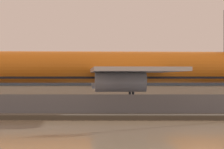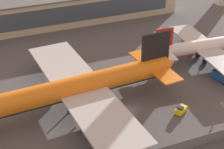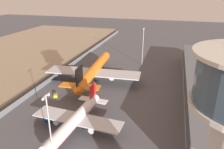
{
  "view_description": "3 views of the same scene",
  "coord_description": "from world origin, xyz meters",
  "px_view_note": "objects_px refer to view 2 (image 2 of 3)",
  "views": [
    {
      "loc": [
        -10.72,
        -75.8,
        4.38
      ],
      "look_at": [
        -11.22,
        7.58,
        4.79
      ],
      "focal_mm": 85.0,
      "sensor_mm": 36.0,
      "label": 1
    },
    {
      "loc": [
        -29.35,
        -62.0,
        49.73
      ],
      "look_at": [
        0.26,
        9.99,
        4.08
      ],
      "focal_mm": 60.0,
      "sensor_mm": 36.0,
      "label": 2
    },
    {
      "loc": [
        86.3,
        42.64,
        44.91
      ],
      "look_at": [
        -7.97,
        15.45,
        5.68
      ],
      "focal_mm": 35.0,
      "sensor_mm": 36.0,
      "label": 3
    }
  ],
  "objects_px": {
    "cargo_jet_orange": "(74,88)",
    "passenger_jet_white_red": "(208,46)",
    "baggage_tug": "(181,110)",
    "ops_van": "(223,76)"
  },
  "relations": [
    {
      "from": "cargo_jet_orange",
      "to": "baggage_tug",
      "type": "relative_size",
      "value": 15.35
    },
    {
      "from": "cargo_jet_orange",
      "to": "passenger_jet_white_red",
      "type": "xyz_separation_m",
      "value": [
        41.56,
        8.97,
        -1.35
      ]
    },
    {
      "from": "passenger_jet_white_red",
      "to": "baggage_tug",
      "type": "distance_m",
      "value": 28.08
    },
    {
      "from": "ops_van",
      "to": "passenger_jet_white_red",
      "type": "bearing_deg",
      "value": 74.7
    },
    {
      "from": "cargo_jet_orange",
      "to": "baggage_tug",
      "type": "distance_m",
      "value": 24.24
    },
    {
      "from": "cargo_jet_orange",
      "to": "passenger_jet_white_red",
      "type": "relative_size",
      "value": 1.49
    },
    {
      "from": "passenger_jet_white_red",
      "to": "cargo_jet_orange",
      "type": "bearing_deg",
      "value": -167.82
    },
    {
      "from": "passenger_jet_white_red",
      "to": "ops_van",
      "type": "height_order",
      "value": "passenger_jet_white_red"
    },
    {
      "from": "passenger_jet_white_red",
      "to": "ops_van",
      "type": "relative_size",
      "value": 6.69
    },
    {
      "from": "passenger_jet_white_red",
      "to": "baggage_tug",
      "type": "height_order",
      "value": "passenger_jet_white_red"
    }
  ]
}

